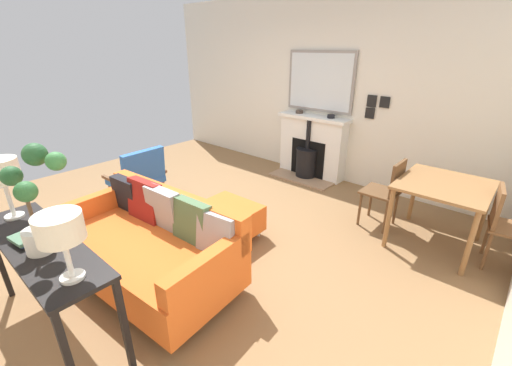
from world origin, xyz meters
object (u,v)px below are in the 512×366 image
object	(u,v)px
mantel_bowl_far	(331,116)
console_table	(43,254)
table_lamp_near_end	(1,173)
potted_plant	(21,192)
table_lamp_far_end	(60,230)
dining_chair_by_back_wall	(504,222)
mantel_bowl_near	(299,112)
book_stack	(35,235)
dining_table	(443,192)
fireplace	(311,150)
ottoman	(226,220)
armchair_accent	(139,175)
dining_chair_near_fireplace	(388,189)
sofa	(150,244)

from	to	relation	value
mantel_bowl_far	console_table	xyz separation A→B (m)	(4.13, 0.03, -0.37)
table_lamp_near_end	potted_plant	size ratio (longest dim) A/B	0.70
table_lamp_far_end	dining_chair_by_back_wall	size ratio (longest dim) A/B	0.51
mantel_bowl_near	table_lamp_near_end	world-z (taller)	table_lamp_near_end
mantel_bowl_near	mantel_bowl_far	distance (m)	0.59
mantel_bowl_near	book_stack	bearing A→B (deg)	7.30
book_stack	dining_table	world-z (taller)	book_stack
fireplace	book_stack	distance (m)	4.10
table_lamp_far_end	dining_chair_by_back_wall	xyz separation A→B (m)	(-3.20, 1.86, -0.62)
mantel_bowl_near	ottoman	xyz separation A→B (m)	(2.37, 0.65, -0.81)
fireplace	ottoman	world-z (taller)	fireplace
mantel_bowl_near	console_table	xyz separation A→B (m)	(4.13, 0.62, -0.36)
armchair_accent	book_stack	distance (m)	2.15
armchair_accent	table_lamp_far_end	bearing A→B (deg)	52.18
mantel_bowl_near	dining_table	xyz separation A→B (m)	(0.92, 2.48, -0.42)
ottoman	dining_table	size ratio (longest dim) A/B	0.73
table_lamp_near_end	dining_chair_near_fireplace	xyz separation A→B (m)	(-3.21, 1.87, -0.66)
console_table	armchair_accent	bearing A→B (deg)	-137.09
mantel_bowl_far	table_lamp_near_end	world-z (taller)	table_lamp_near_end
armchair_accent	potted_plant	size ratio (longest dim) A/B	1.16
ottoman	potted_plant	distance (m)	2.06
fireplace	sofa	xyz separation A→B (m)	(3.26, 0.31, -0.10)
dining_table	mantel_bowl_near	bearing A→B (deg)	-110.37
dining_table	dining_chair_near_fireplace	xyz separation A→B (m)	(0.00, -0.57, -0.13)
fireplace	dining_chair_near_fireplace	world-z (taller)	fireplace
sofa	dining_chair_by_back_wall	bearing A→B (deg)	134.18
dining_chair_near_fireplace	dining_chair_by_back_wall	xyz separation A→B (m)	(0.01, 1.14, -0.01)
fireplace	console_table	distance (m)	4.11
book_stack	dining_chair_near_fireplace	distance (m)	3.51
console_table	potted_plant	distance (m)	0.56
fireplace	armchair_accent	distance (m)	2.75
mantel_bowl_far	book_stack	size ratio (longest dim) A/B	0.40
console_table	table_lamp_near_end	world-z (taller)	table_lamp_near_end
armchair_accent	table_lamp_far_end	distance (m)	2.69
potted_plant	armchair_accent	bearing A→B (deg)	-135.58
mantel_bowl_near	dining_chair_near_fireplace	size ratio (longest dim) A/B	0.15
ottoman	armchair_accent	xyz separation A→B (m)	(0.16, -1.51, 0.20)
sofa	armchair_accent	bearing A→B (deg)	-117.50
table_lamp_near_end	dining_table	xyz separation A→B (m)	(-3.21, 2.44, -0.53)
mantel_bowl_near	dining_chair_by_back_wall	distance (m)	3.24
table_lamp_far_end	dining_table	world-z (taller)	table_lamp_far_end
mantel_bowl_far	dining_table	size ratio (longest dim) A/B	0.13
fireplace	dining_table	world-z (taller)	fireplace
sofa	table_lamp_near_end	world-z (taller)	table_lamp_near_end
potted_plant	dining_chair_near_fireplace	bearing A→B (deg)	160.10
fireplace	dining_chair_near_fireplace	xyz separation A→B (m)	(0.88, 1.62, 0.05)
fireplace	mantel_bowl_far	xyz separation A→B (m)	(-0.05, 0.29, 0.60)
potted_plant	book_stack	xyz separation A→B (m)	(-0.04, -0.21, -0.42)
console_table	potted_plant	xyz separation A→B (m)	(0.04, 0.12, 0.54)
ottoman	fireplace	bearing A→B (deg)	-171.43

